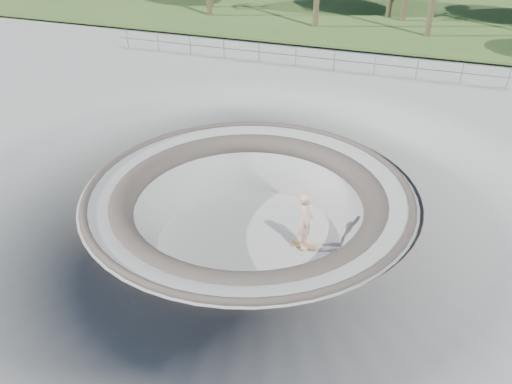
# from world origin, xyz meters

# --- Properties ---
(ground) EXTENTS (180.00, 180.00, 0.00)m
(ground) POSITION_xyz_m (0.00, 0.00, 0.00)
(ground) COLOR #A1A19C
(ground) RESTS_ON ground
(skate_bowl) EXTENTS (14.00, 14.00, 4.10)m
(skate_bowl) POSITION_xyz_m (0.00, 0.00, -1.83)
(skate_bowl) COLOR #A1A19C
(skate_bowl) RESTS_ON ground
(distant_hills) EXTENTS (103.20, 45.00, 28.60)m
(distant_hills) POSITION_xyz_m (3.78, 57.17, -7.02)
(distant_hills) COLOR brown
(distant_hills) RESTS_ON ground
(safety_railing) EXTENTS (25.00, 0.06, 1.03)m
(safety_railing) POSITION_xyz_m (0.00, 12.00, 0.69)
(safety_railing) COLOR gray
(safety_railing) RESTS_ON ground
(skateboard) EXTENTS (0.82, 0.24, 0.08)m
(skateboard) POSITION_xyz_m (1.85, 0.11, -1.83)
(skateboard) COLOR #9A653D
(skateboard) RESTS_ON ground
(skater) EXTENTS (0.65, 0.82, 1.95)m
(skater) POSITION_xyz_m (1.85, 0.11, -0.84)
(skater) COLOR #E6AD94
(skater) RESTS_ON skateboard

